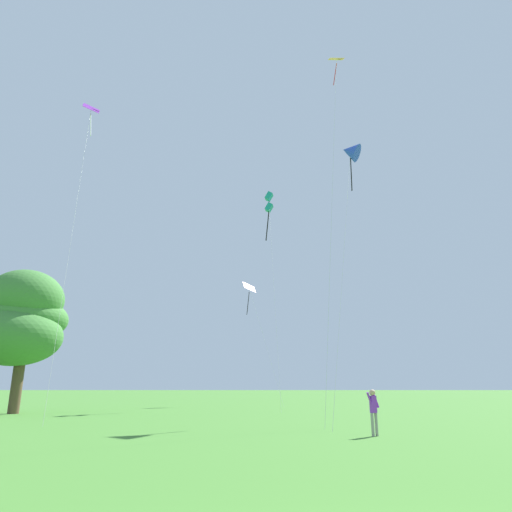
{
  "coord_description": "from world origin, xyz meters",
  "views": [
    {
      "loc": [
        -1.78,
        -3.5,
        1.73
      ],
      "look_at": [
        -2.13,
        32.05,
        11.79
      ],
      "focal_mm": 32.27,
      "sensor_mm": 36.0,
      "label": 1
    }
  ],
  "objects_px": {
    "kite_purple_streamer": "(90,122)",
    "person_foreground_watcher": "(373,408)",
    "kite_yellow_diamond": "(336,81)",
    "kite_teal_box": "(269,204)",
    "kite_blue_delta": "(350,152)",
    "kite_pink_low": "(250,294)",
    "tree_right_cluster": "(20,320)"
  },
  "relations": [
    {
      "from": "kite_pink_low",
      "to": "tree_right_cluster",
      "type": "relative_size",
      "value": 1.3
    },
    {
      "from": "kite_yellow_diamond",
      "to": "kite_teal_box",
      "type": "bearing_deg",
      "value": 104.08
    },
    {
      "from": "kite_purple_streamer",
      "to": "kite_yellow_diamond",
      "type": "bearing_deg",
      "value": -14.43
    },
    {
      "from": "kite_purple_streamer",
      "to": "tree_right_cluster",
      "type": "bearing_deg",
      "value": 176.53
    },
    {
      "from": "kite_blue_delta",
      "to": "tree_right_cluster",
      "type": "bearing_deg",
      "value": 177.26
    },
    {
      "from": "kite_teal_box",
      "to": "person_foreground_watcher",
      "type": "distance_m",
      "value": 31.2
    },
    {
      "from": "kite_teal_box",
      "to": "kite_purple_streamer",
      "type": "bearing_deg",
      "value": -139.46
    },
    {
      "from": "person_foreground_watcher",
      "to": "tree_right_cluster",
      "type": "xyz_separation_m",
      "value": [
        -20.37,
        13.43,
        5.04
      ]
    },
    {
      "from": "kite_pink_low",
      "to": "person_foreground_watcher",
      "type": "bearing_deg",
      "value": -79.96
    },
    {
      "from": "kite_yellow_diamond",
      "to": "kite_blue_delta",
      "type": "bearing_deg",
      "value": 68.31
    },
    {
      "from": "kite_teal_box",
      "to": "kite_blue_delta",
      "type": "distance_m",
      "value": 13.99
    },
    {
      "from": "kite_purple_streamer",
      "to": "person_foreground_watcher",
      "type": "distance_m",
      "value": 29.56
    },
    {
      "from": "kite_blue_delta",
      "to": "tree_right_cluster",
      "type": "height_order",
      "value": "kite_blue_delta"
    },
    {
      "from": "kite_purple_streamer",
      "to": "kite_blue_delta",
      "type": "xyz_separation_m",
      "value": [
        19.5,
        -0.89,
        -3.13
      ]
    },
    {
      "from": "kite_pink_low",
      "to": "kite_blue_delta",
      "type": "bearing_deg",
      "value": -65.95
    },
    {
      "from": "kite_yellow_diamond",
      "to": "person_foreground_watcher",
      "type": "distance_m",
      "value": 21.99
    },
    {
      "from": "kite_yellow_diamond",
      "to": "kite_pink_low",
      "type": "bearing_deg",
      "value": 106.41
    },
    {
      "from": "kite_pink_low",
      "to": "tree_right_cluster",
      "type": "bearing_deg",
      "value": -133.45
    },
    {
      "from": "kite_teal_box",
      "to": "kite_pink_low",
      "type": "height_order",
      "value": "kite_teal_box"
    },
    {
      "from": "kite_yellow_diamond",
      "to": "kite_purple_streamer",
      "type": "bearing_deg",
      "value": 165.57
    },
    {
      "from": "kite_pink_low",
      "to": "tree_right_cluster",
      "type": "xyz_separation_m",
      "value": [
        -15.16,
        -16.01,
        -4.93
      ]
    },
    {
      "from": "kite_teal_box",
      "to": "kite_yellow_diamond",
      "type": "relative_size",
      "value": 0.86
    },
    {
      "from": "kite_blue_delta",
      "to": "kite_pink_low",
      "type": "xyz_separation_m",
      "value": [
        -7.63,
        17.1,
        -7.06
      ]
    },
    {
      "from": "kite_yellow_diamond",
      "to": "person_foreground_watcher",
      "type": "bearing_deg",
      "value": -96.17
    },
    {
      "from": "kite_purple_streamer",
      "to": "person_foreground_watcher",
      "type": "height_order",
      "value": "kite_purple_streamer"
    },
    {
      "from": "kite_blue_delta",
      "to": "person_foreground_watcher",
      "type": "bearing_deg",
      "value": -101.09
    },
    {
      "from": "kite_teal_box",
      "to": "kite_pink_low",
      "type": "distance_m",
      "value": 9.56
    },
    {
      "from": "kite_teal_box",
      "to": "tree_right_cluster",
      "type": "relative_size",
      "value": 2.16
    },
    {
      "from": "person_foreground_watcher",
      "to": "tree_right_cluster",
      "type": "height_order",
      "value": "tree_right_cluster"
    },
    {
      "from": "kite_teal_box",
      "to": "kite_pink_low",
      "type": "relative_size",
      "value": 1.67
    },
    {
      "from": "kite_teal_box",
      "to": "kite_blue_delta",
      "type": "relative_size",
      "value": 1.08
    },
    {
      "from": "kite_pink_low",
      "to": "tree_right_cluster",
      "type": "height_order",
      "value": "kite_pink_low"
    }
  ]
}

